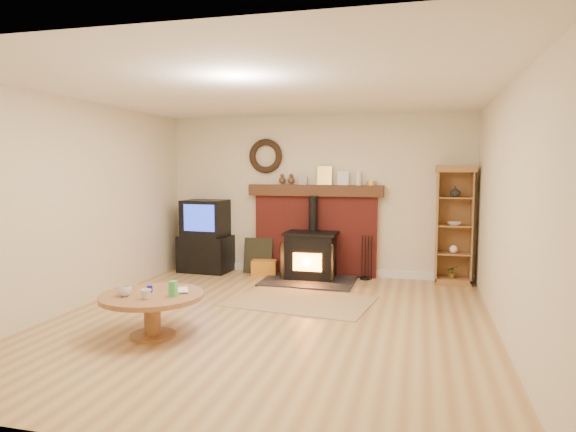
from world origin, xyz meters
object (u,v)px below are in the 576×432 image
(tv_unit, at_px, (206,237))
(coffee_table, at_px, (152,302))
(wood_stove, at_px, (311,257))
(curio_cabinet, at_px, (454,225))

(tv_unit, bearing_deg, coffee_table, -75.90)
(wood_stove, bearing_deg, coffee_table, -108.64)
(curio_cabinet, height_order, coffee_table, curio_cabinet)
(curio_cabinet, bearing_deg, wood_stove, -172.64)
(curio_cabinet, bearing_deg, coffee_table, -133.53)
(wood_stove, relative_size, tv_unit, 1.15)
(tv_unit, height_order, curio_cabinet, curio_cabinet)
(wood_stove, bearing_deg, tv_unit, 174.07)
(curio_cabinet, distance_m, coffee_table, 4.66)
(coffee_table, bearing_deg, wood_stove, 71.36)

